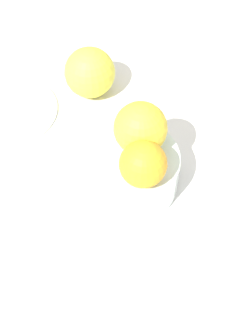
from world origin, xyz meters
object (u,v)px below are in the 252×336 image
object	(u,v)px
orange_in_bowl_0	(143,164)
side_plate	(6,110)
orange_in_bowl_1	(140,128)
fruit_bowl	(126,171)
orange_loose_0	(90,72)

from	to	relation	value
orange_in_bowl_0	side_plate	size ratio (longest dim) A/B	0.37
orange_in_bowl_1	fruit_bowl	bearing A→B (deg)	-51.41
fruit_bowl	orange_in_bowl_0	xyz separation A→B (cm)	(3.84, 1.64, 6.19)
orange_loose_0	orange_in_bowl_0	bearing A→B (deg)	11.49
fruit_bowl	orange_loose_0	xyz separation A→B (cm)	(-20.00, -3.21, 1.36)
fruit_bowl	orange_in_bowl_0	distance (cm)	7.47
orange_in_bowl_0	orange_loose_0	distance (cm)	24.80
orange_in_bowl_0	orange_loose_0	world-z (taller)	orange_in_bowl_0
orange_loose_0	side_plate	distance (cm)	15.10
orange_loose_0	side_plate	world-z (taller)	orange_loose_0
orange_in_bowl_0	side_plate	xyz separation A→B (cm)	(-20.90, -19.15, -8.64)
fruit_bowl	side_plate	xyz separation A→B (cm)	(-17.06, -17.52, -2.44)
orange_in_bowl_1	orange_loose_0	distance (cm)	19.78
orange_in_bowl_1	side_plate	distance (cm)	26.59
orange_in_bowl_0	orange_in_bowl_1	bearing A→B (deg)	174.39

